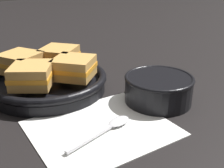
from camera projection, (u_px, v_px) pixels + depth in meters
ground_plane at (122, 109)px, 0.59m from camera, size 4.00×4.00×0.00m
napkin at (101, 128)px, 0.52m from camera, size 0.27×0.24×0.00m
soup_bowl at (159, 87)px, 0.61m from camera, size 0.15×0.15×0.06m
spoon at (111, 126)px, 0.51m from camera, size 0.15×0.04×0.01m
skillet at (48, 82)px, 0.67m from camera, size 0.28×0.39×0.04m
sandwich_near_left at (59, 56)px, 0.71m from camera, size 0.12×0.12×0.05m
sandwich_near_right at (21, 62)px, 0.67m from camera, size 0.11×0.11×0.05m
sandwich_far_left at (32, 75)px, 0.59m from camera, size 0.12×0.12×0.05m
sandwich_far_right at (74, 67)px, 0.63m from camera, size 0.12×0.12×0.05m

